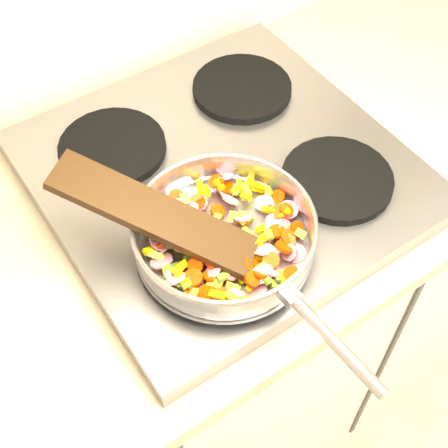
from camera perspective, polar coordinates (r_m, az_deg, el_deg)
base_cabinet at (r=1.82m, az=18.47°, el=3.32°), size 3.00×0.65×0.86m
cooktop at (r=1.10m, az=-0.15°, el=4.61°), size 0.60×0.60×0.04m
grate_fl at (r=0.96m, az=-2.40°, el=-2.94°), size 0.19×0.19×0.02m
grate_fr at (r=1.07m, az=10.30°, el=4.05°), size 0.19×0.19×0.02m
grate_bl at (r=1.12m, az=-10.17°, el=6.91°), size 0.19×0.19×0.02m
grate_br at (r=1.22m, az=1.66°, el=12.30°), size 0.19×0.19×0.02m
saute_pan at (r=0.93m, az=0.09°, el=-0.88°), size 0.32×0.49×0.06m
vegetable_heap at (r=0.94m, az=0.05°, el=-1.68°), size 0.26×0.25×0.05m
wooden_spatula at (r=0.92m, az=-6.40°, el=0.90°), size 0.24×0.29×0.10m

